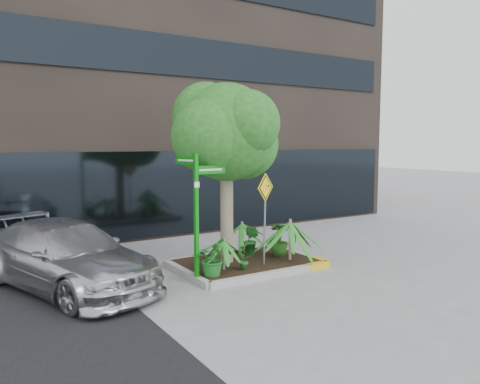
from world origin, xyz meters
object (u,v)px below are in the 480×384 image
street_sign_post (197,204)px  tree (226,132)px  cattle_sign (265,203)px  parked_car (66,256)px

street_sign_post → tree: bearing=25.4°
tree → cattle_sign: 1.86m
parked_car → street_sign_post: (2.42, -1.09, 1.01)m
parked_car → street_sign_post: bearing=-43.7°
tree → parked_car: tree is taller
street_sign_post → parked_car: bearing=148.8°
parked_car → cattle_sign: (4.18, -1.07, 0.90)m
tree → cattle_sign: tree is taller
street_sign_post → cattle_sign: street_sign_post is taller
tree → street_sign_post: (-1.14, -0.72, -1.50)m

